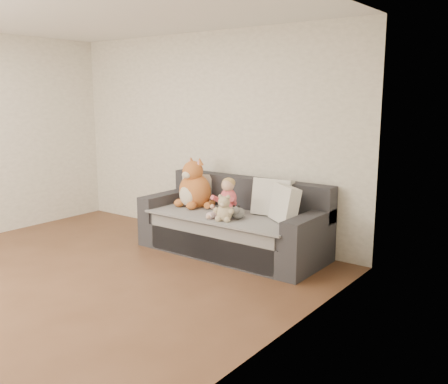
% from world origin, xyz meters
% --- Properties ---
extents(room_shell, '(5.00, 5.00, 5.00)m').
position_xyz_m(room_shell, '(0.00, 0.42, 1.30)').
color(room_shell, brown).
rests_on(room_shell, ground).
extents(sofa, '(2.20, 0.94, 0.85)m').
position_xyz_m(sofa, '(0.74, 2.06, 0.31)').
color(sofa, '#29292E').
rests_on(sofa, ground).
extents(cushion_left, '(0.44, 0.28, 0.38)m').
position_xyz_m(cushion_left, '(0.04, 2.25, 0.66)').
color(cushion_left, silver).
rests_on(cushion_left, sofa).
extents(cushion_right_back, '(0.48, 0.26, 0.43)m').
position_xyz_m(cushion_right_back, '(1.16, 2.23, 0.68)').
color(cushion_right_back, silver).
rests_on(cushion_right_back, sofa).
extents(cushion_right_front, '(0.47, 0.41, 0.41)m').
position_xyz_m(cushion_right_front, '(1.42, 2.04, 0.67)').
color(cushion_right_front, silver).
rests_on(cushion_right_front, sofa).
extents(toddler, '(0.31, 0.44, 0.44)m').
position_xyz_m(toddler, '(0.74, 1.92, 0.65)').
color(toddler, '#EC5853').
rests_on(toddler, sofa).
extents(plush_cat, '(0.50, 0.42, 0.64)m').
position_xyz_m(plush_cat, '(0.15, 2.04, 0.70)').
color(plush_cat, '#BE502A').
rests_on(plush_cat, sofa).
extents(teddy_bear, '(0.23, 0.18, 0.30)m').
position_xyz_m(teddy_bear, '(0.87, 1.69, 0.59)').
color(teddy_bear, tan).
rests_on(teddy_bear, sofa).
extents(plush_cow, '(0.14, 0.21, 0.17)m').
position_xyz_m(plush_cow, '(0.94, 1.85, 0.54)').
color(plush_cow, white).
rests_on(plush_cow, sofa).
extents(sippy_cup, '(0.10, 0.07, 0.11)m').
position_xyz_m(sippy_cup, '(0.80, 1.86, 0.53)').
color(sippy_cup, '#533DA8').
rests_on(sippy_cup, sofa).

